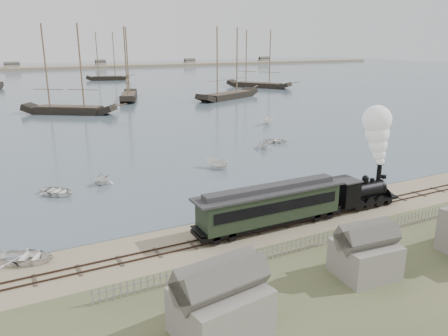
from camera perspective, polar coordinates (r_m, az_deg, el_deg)
name	(u,v)px	position (r m, az deg, el deg)	size (l,w,h in m)	color
ground	(253,221)	(40.98, 3.81, -6.92)	(600.00, 600.00, 0.00)	gray
harbor_water	(47,80)	(203.73, -22.12, 10.57)	(600.00, 336.00, 0.06)	#4B5F6C
rail_track	(265,228)	(39.42, 5.33, -7.87)	(120.00, 1.80, 0.16)	#36261D
picket_fence_west	(226,271)	(32.64, 0.27, -13.31)	(19.00, 0.10, 1.20)	gray
picket_fence_east	(413,225)	(43.61, 23.48, -6.84)	(15.00, 0.10, 1.20)	gray
shed_left	(221,332)	(26.82, -0.46, -20.65)	(5.00, 4.00, 4.10)	gray
shed_mid	(363,275)	(33.69, 17.74, -13.15)	(4.00, 3.50, 3.60)	gray
far_spit	(31,70)	(283.28, -23.85, 11.65)	(500.00, 20.00, 1.80)	gray
locomotive	(374,163)	(45.75, 19.05, 0.67)	(7.85, 2.93, 9.79)	black
passenger_coach	(270,205)	(38.86, 6.08, -4.79)	(14.42, 2.78, 3.50)	black
beached_dinghy	(26,257)	(36.78, -24.44, -10.51)	(4.35, 3.11, 0.90)	silver
rowboat_0	(57,191)	(50.61, -20.94, -2.85)	(4.05, 2.89, 0.84)	silver
rowboat_1	(103,178)	(52.59, -15.59, -1.25)	(2.90, 2.51, 1.53)	silver
rowboat_2	(217,163)	(57.02, -0.96, 0.60)	(3.42, 1.29, 1.32)	silver
rowboat_3	(276,141)	(72.04, 6.87, 3.57)	(3.60, 2.57, 0.74)	silver
rowboat_4	(264,143)	(67.88, 5.21, 3.23)	(3.11, 2.69, 1.64)	silver
rowboat_5	(267,121)	(87.78, 5.65, 6.17)	(4.11, 1.55, 1.59)	silver
schooner_2	(65,69)	(105.95, -20.06, 12.03)	(21.42, 4.94, 20.00)	black
schooner_3	(127,64)	(127.18, -12.58, 13.16)	(19.32, 4.46, 20.00)	black
schooner_4	(228,63)	(127.05, 0.57, 13.53)	(24.07, 5.55, 20.00)	black
schooner_5	(259,59)	(159.13, 4.60, 14.03)	(23.67, 5.46, 20.00)	black
schooner_8	(106,56)	(194.66, -15.11, 13.94)	(17.74, 4.09, 20.00)	black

